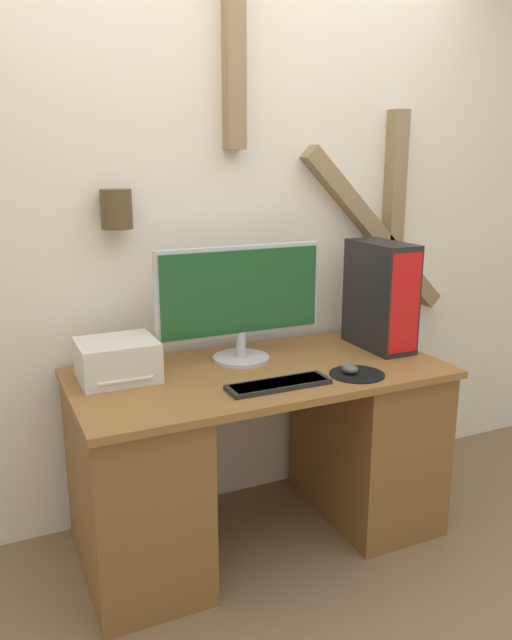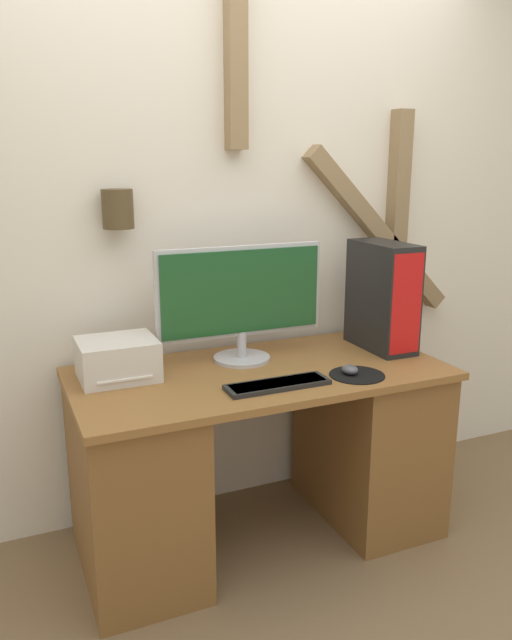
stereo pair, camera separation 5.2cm
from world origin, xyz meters
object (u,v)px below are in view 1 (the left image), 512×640
(monitor, at_px, (240,297))
(printer, at_px, (117,360))
(keyboard, at_px, (279,384))
(computer_tower, at_px, (381,296))
(mouse, at_px, (350,369))

(monitor, xyz_separation_m, printer, (-0.53, -0.02, -0.20))
(keyboard, distance_m, printer, 0.64)
(monitor, bearing_deg, computer_tower, -7.80)
(mouse, bearing_deg, monitor, 132.62)
(mouse, bearing_deg, keyboard, -178.77)
(monitor, bearing_deg, keyboard, -89.86)
(keyboard, relative_size, computer_tower, 0.84)
(keyboard, bearing_deg, printer, 147.36)
(printer, bearing_deg, keyboard, -32.64)
(monitor, height_order, keyboard, monitor)
(mouse, xyz_separation_m, computer_tower, (0.32, 0.26, 0.22))
(monitor, xyz_separation_m, mouse, (0.32, -0.35, -0.25))
(computer_tower, relative_size, printer, 1.62)
(monitor, bearing_deg, mouse, -47.38)
(monitor, height_order, mouse, monitor)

